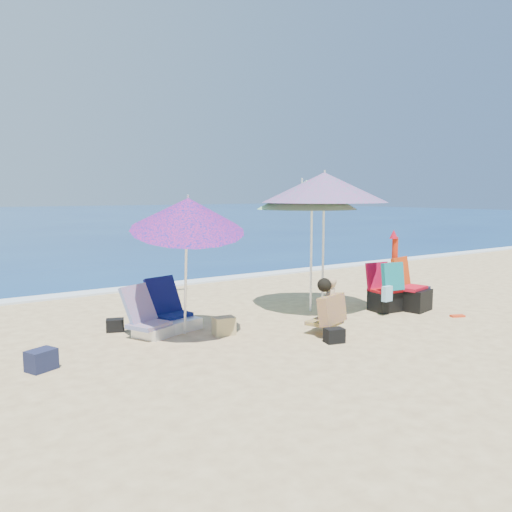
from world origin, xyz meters
TOP-DOWN VIEW (x-y plane):
  - ground at (0.00, 0.00)m, footprint 120.00×120.00m
  - foam at (0.00, 5.10)m, footprint 120.00×0.50m
  - umbrella_turquoise at (1.15, 1.07)m, footprint 2.19×2.19m
  - umbrella_striped at (1.06, 1.41)m, footprint 2.11×2.11m
  - umbrella_blue at (-1.55, 0.83)m, footprint 2.05×2.09m
  - furled_umbrella at (2.59, 0.74)m, footprint 0.17×0.15m
  - chair_navy at (-1.44, 1.60)m, footprint 0.70×0.88m
  - chair_rainbow at (-1.91, 1.38)m, footprint 0.79×0.79m
  - camp_chair_left at (2.62, 0.34)m, footprint 0.64×0.68m
  - camp_chair_right at (2.14, 0.53)m, footprint 0.66×0.64m
  - person_center at (0.29, -0.04)m, footprint 0.61×0.62m
  - bag_navy_a at (-3.57, 0.70)m, footprint 0.38×0.34m
  - bag_black_a at (-2.25, 1.91)m, footprint 0.31×0.27m
  - bag_tan at (-1.00, 0.82)m, footprint 0.34×0.27m
  - bag_navy_b at (3.05, 0.59)m, footprint 0.50×0.41m
  - bag_black_b at (0.05, -0.41)m, footprint 0.30×0.24m
  - orange_item at (2.82, -0.46)m, footprint 0.26×0.19m

SIDE VIEW (x-z plane):
  - ground at x=0.00m, z-range 0.00..0.00m
  - orange_item at x=2.82m, z-range 0.00..0.03m
  - foam at x=0.00m, z-range 0.00..0.04m
  - bag_black_a at x=-2.25m, z-range 0.00..0.19m
  - bag_black_b at x=0.05m, z-range 0.00..0.20m
  - bag_navy_a at x=-3.57m, z-range 0.00..0.25m
  - bag_tan at x=-1.00m, z-range 0.00..0.26m
  - bag_navy_b at x=3.05m, z-range 0.00..0.34m
  - chair_rainbow at x=-1.91m, z-range -0.17..0.56m
  - chair_navy at x=-1.44m, z-range -0.18..0.58m
  - camp_chair_left at x=2.62m, z-range -0.19..0.74m
  - camp_chair_right at x=2.14m, z-range -0.12..0.76m
  - person_center at x=0.29m, z-range -0.01..0.83m
  - furled_umbrella at x=2.59m, z-range 0.07..1.48m
  - umbrella_blue at x=-1.55m, z-range 0.69..2.86m
  - umbrella_striped at x=1.06m, z-range 0.87..3.21m
  - umbrella_turquoise at x=1.15m, z-range 0.93..3.39m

